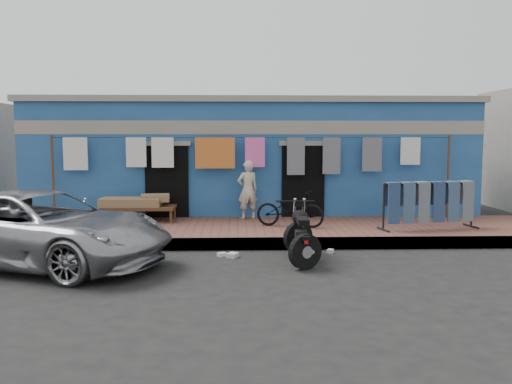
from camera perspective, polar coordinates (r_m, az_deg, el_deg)
name	(u,v)px	position (r m, az deg, el deg)	size (l,w,h in m)	color
ground	(260,268)	(9.69, 0.41, -8.00)	(80.00, 80.00, 0.00)	black
sidewalk	(255,231)	(12.60, -0.15, -4.18)	(28.00, 3.00, 0.25)	brown
curb	(257,244)	(11.17, 0.08, -5.47)	(28.00, 0.10, 0.25)	gray
building	(250,158)	(16.40, -0.60, 3.64)	(12.20, 5.20, 3.36)	#234D86
clothesline	(245,157)	(13.66, -1.12, 3.71)	(10.06, 0.06, 2.10)	brown
car	(38,227)	(10.50, -21.97, -3.45)	(2.26, 4.96, 1.40)	#A6A6AB
seated_person	(248,190)	(13.62, -0.88, 0.24)	(0.53, 0.35, 1.47)	beige
bicycle	(290,205)	(12.45, 3.60, -1.36)	(0.55, 1.57, 1.01)	black
motorcycle	(301,232)	(10.16, 4.81, -4.25)	(0.62, 1.68, 1.08)	black
charpoy	(139,208)	(13.63, -12.19, -1.69)	(1.86, 0.90, 0.62)	brown
jeans_rack	(429,204)	(12.76, 17.72, -1.26)	(2.34, 0.86, 1.10)	black
litter_a	(222,255)	(10.61, -3.61, -6.59)	(0.16, 0.13, 0.07)	silver
litter_b	(330,251)	(11.00, 7.83, -6.18)	(0.15, 0.11, 0.07)	silver
litter_c	(233,255)	(10.51, -2.47, -6.66)	(0.22, 0.17, 0.09)	silver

